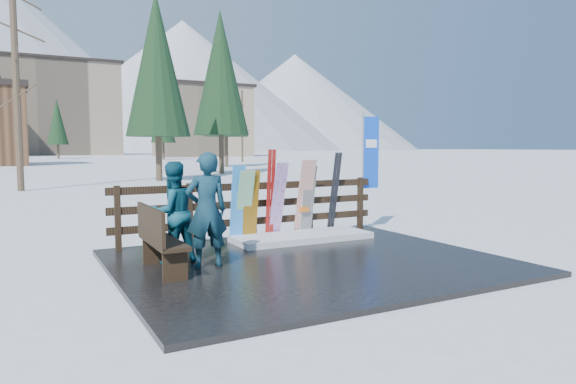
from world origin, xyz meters
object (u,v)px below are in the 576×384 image
rental_flag (369,157)px  person_back (172,213)px  snowboard_5 (305,198)px  bench (158,238)px  snowboard_0 (237,204)px  snowboard_1 (244,206)px  snowboard_3 (278,201)px  person_front (207,210)px  snowboard_2 (251,206)px  snowboard_4 (308,201)px

rental_flag → person_back: rental_flag is taller
snowboard_5 → person_back: size_ratio=1.00×
bench → snowboard_0: snowboard_0 is taller
snowboard_1 → snowboard_5: size_ratio=0.89×
snowboard_5 → snowboard_3: bearing=-180.0°
snowboard_0 → snowboard_3: (0.87, -0.00, 0.02)m
snowboard_5 → rental_flag: rental_flag is taller
snowboard_0 → person_front: bearing=-125.1°
snowboard_2 → person_back: bearing=-147.5°
snowboard_2 → rental_flag: size_ratio=0.54×
bench → snowboard_2: size_ratio=1.07×
snowboard_2 → person_back: person_back is taller
snowboard_2 → snowboard_0: bearing=180.0°
snowboard_2 → person_back: size_ratio=0.88×
rental_flag → person_back: bearing=-163.4°
person_back → snowboard_0: bearing=-155.2°
snowboard_1 → snowboard_4: size_ratio=0.97×
bench → snowboard_0: size_ratio=1.00×
bench → snowboard_2: snowboard_2 is taller
bench → snowboard_4: bearing=25.9°
snowboard_2 → snowboard_5: size_ratio=0.87×
rental_flag → person_back: size_ratio=1.62×
person_front → person_back: person_front is taller
bench → person_front: (0.73, -0.00, 0.36)m
rental_flag → snowboard_5: bearing=-171.5°
snowboard_0 → snowboard_4: bearing=-0.0°
bench → snowboard_3: bearing=31.1°
bench → person_front: size_ratio=0.86×
rental_flag → person_front: 4.95m
bench → snowboard_3: snowboard_3 is taller
bench → snowboard_5: snowboard_5 is taller
bench → snowboard_2: 2.78m
bench → snowboard_1: size_ratio=1.05×
snowboard_0 → snowboard_5: snowboard_5 is taller
snowboard_0 → person_back: (-1.57, -1.18, 0.06)m
snowboard_4 → snowboard_3: bearing=-180.0°
snowboard_0 → snowboard_2: 0.28m
snowboard_4 → snowboard_5: 0.10m
person_front → snowboard_3: bearing=-136.6°
snowboard_4 → bench: bearing=-154.1°
snowboard_4 → person_front: person_front is taller
bench → rental_flag: size_ratio=0.58×
snowboard_1 → rental_flag: (3.15, 0.27, 0.92)m
snowboard_3 → rental_flag: (2.42, 0.27, 0.85)m
snowboard_2 → snowboard_3: size_ratio=0.89×
snowboard_3 → rental_flag: rental_flag is taller
snowboard_0 → snowboard_5: size_ratio=0.93×
snowboard_0 → snowboard_1: 0.15m
snowboard_0 → bench: bearing=-138.7°
snowboard_4 → person_back: person_back is taller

